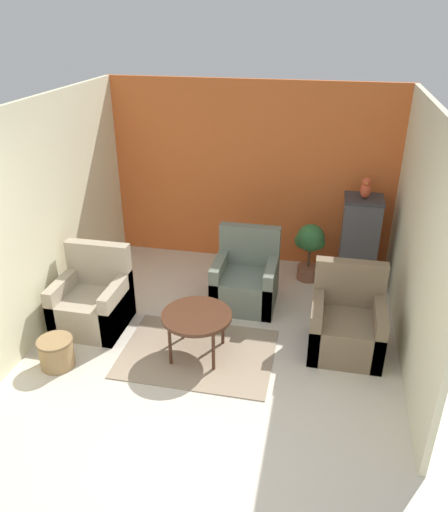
% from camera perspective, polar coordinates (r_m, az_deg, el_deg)
% --- Properties ---
extents(ground_plane, '(20.00, 20.00, 0.00)m').
position_cam_1_polar(ground_plane, '(4.67, -4.90, -19.90)').
color(ground_plane, beige).
rests_on(ground_plane, ground).
extents(wall_back_accent, '(4.08, 0.06, 2.56)m').
position_cam_1_polar(wall_back_accent, '(7.09, 3.12, 9.28)').
color(wall_back_accent, orange).
rests_on(wall_back_accent, ground_plane).
extents(wall_left, '(0.06, 3.61, 2.56)m').
position_cam_1_polar(wall_left, '(6.10, -18.85, 4.97)').
color(wall_left, beige).
rests_on(wall_left, ground_plane).
extents(wall_right, '(0.06, 3.61, 2.56)m').
position_cam_1_polar(wall_right, '(5.38, 21.41, 1.67)').
color(wall_right, beige).
rests_on(wall_right, ground_plane).
extents(area_rug, '(1.63, 1.18, 0.01)m').
position_cam_1_polar(area_rug, '(5.53, -3.02, -11.03)').
color(area_rug, gray).
rests_on(area_rug, ground_plane).
extents(coffee_table, '(0.74, 0.74, 0.51)m').
position_cam_1_polar(coffee_table, '(5.26, -3.14, -7.07)').
color(coffee_table, '#472819').
rests_on(coffee_table, ground_plane).
extents(armchair_left, '(0.77, 0.74, 0.95)m').
position_cam_1_polar(armchair_left, '(6.02, -14.73, -5.13)').
color(armchair_left, tan).
rests_on(armchair_left, ground_plane).
extents(armchair_right, '(0.77, 0.74, 0.95)m').
position_cam_1_polar(armchair_right, '(5.59, 13.79, -7.70)').
color(armchair_right, '#7A664C').
rests_on(armchair_right, ground_plane).
extents(armchair_middle, '(0.77, 0.74, 0.95)m').
position_cam_1_polar(armchair_middle, '(6.26, 2.50, -2.89)').
color(armchair_middle, slate).
rests_on(armchair_middle, ground_plane).
extents(birdcage, '(0.57, 0.57, 1.22)m').
position_cam_1_polar(birdcage, '(6.81, 15.12, 1.44)').
color(birdcage, '#353539').
rests_on(birdcage, ground_plane).
extents(parrot, '(0.13, 0.23, 0.28)m').
position_cam_1_polar(parrot, '(6.54, 15.90, 7.45)').
color(parrot, '#D14C2D').
rests_on(parrot, birdcage).
extents(potted_plant, '(0.41, 0.37, 0.80)m').
position_cam_1_polar(potted_plant, '(6.81, 9.77, 1.18)').
color(potted_plant, brown).
rests_on(potted_plant, ground_plane).
extents(wicker_basket, '(0.37, 0.37, 0.32)m').
position_cam_1_polar(wicker_basket, '(5.55, -18.61, -10.34)').
color(wicker_basket, '#A37F51').
rests_on(wicker_basket, ground_plane).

